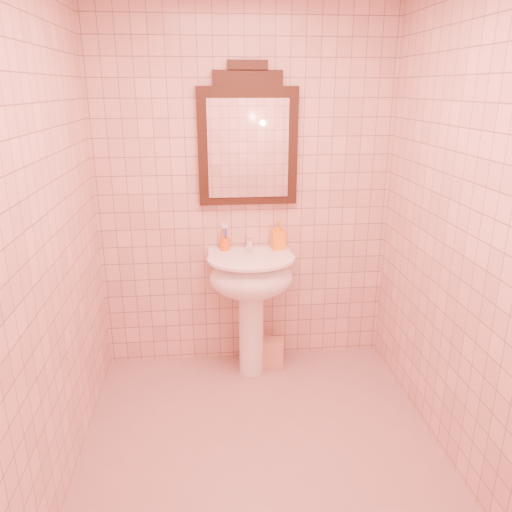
{
  "coord_description": "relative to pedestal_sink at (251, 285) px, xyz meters",
  "views": [
    {
      "loc": [
        -0.27,
        -2.23,
        1.93
      ],
      "look_at": [
        0.02,
        0.55,
        0.98
      ],
      "focal_mm": 35.0,
      "sensor_mm": 36.0,
      "label": 1
    }
  ],
  "objects": [
    {
      "name": "toothbrush_cup",
      "position": [
        -0.17,
        0.16,
        0.25
      ],
      "size": [
        0.07,
        0.07,
        0.16
      ],
      "rotation": [
        0.0,
        0.0,
        0.13
      ],
      "color": "orange",
      "rests_on": "pedestal_sink"
    },
    {
      "name": "back_wall",
      "position": [
        -0.02,
        0.23,
        0.59
      ],
      "size": [
        2.0,
        0.02,
        2.5
      ],
      "primitive_type": "cube",
      "color": "beige",
      "rests_on": "floor"
    },
    {
      "name": "soap_dispenser",
      "position": [
        0.2,
        0.15,
        0.3
      ],
      "size": [
        0.1,
        0.1,
        0.2
      ],
      "primitive_type": "imported",
      "rotation": [
        0.0,
        0.0,
        0.15
      ],
      "color": "orange",
      "rests_on": "pedestal_sink"
    },
    {
      "name": "floor",
      "position": [
        -0.02,
        -0.87,
        -0.66
      ],
      "size": [
        2.2,
        2.2,
        0.0
      ],
      "primitive_type": "plane",
      "color": "tan",
      "rests_on": "ground"
    },
    {
      "name": "faucet",
      "position": [
        0.0,
        0.14,
        0.26
      ],
      "size": [
        0.04,
        0.16,
        0.11
      ],
      "color": "white",
      "rests_on": "pedestal_sink"
    },
    {
      "name": "mirror",
      "position": [
        -0.0,
        0.2,
        0.93
      ],
      "size": [
        0.65,
        0.06,
        0.91
      ],
      "color": "black",
      "rests_on": "back_wall"
    },
    {
      "name": "pedestal_sink",
      "position": [
        0.0,
        0.0,
        0.0
      ],
      "size": [
        0.58,
        0.58,
        0.86
      ],
      "color": "white",
      "rests_on": "floor"
    },
    {
      "name": "towel",
      "position": [
        0.15,
        0.06,
        -0.56
      ],
      "size": [
        0.19,
        0.14,
        0.21
      ],
      "primitive_type": "cube",
      "rotation": [
        0.0,
        0.0,
        -0.15
      ],
      "color": "#DD9D82",
      "rests_on": "floor"
    }
  ]
}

